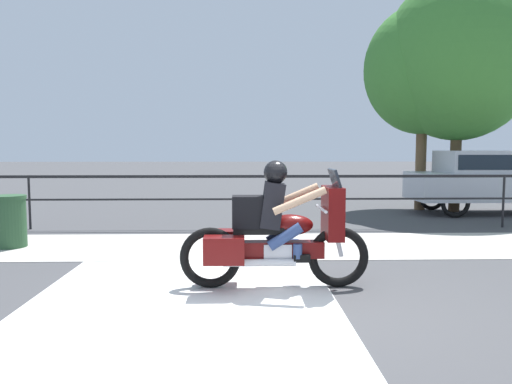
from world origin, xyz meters
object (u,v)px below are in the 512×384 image
(parked_car, at_px, (490,178))
(trash_bin, at_px, (10,221))
(motorcycle, at_px, (275,231))
(tree_behind_car, at_px, (459,58))
(tree_behind_sign, at_px, (423,70))

(parked_car, xyz_separation_m, trash_bin, (-10.56, -4.26, -0.49))
(motorcycle, xyz_separation_m, tree_behind_car, (5.40, 7.39, 3.43))
(motorcycle, relative_size, trash_bin, 2.57)
(parked_car, bearing_deg, tree_behind_car, 145.94)
(trash_bin, height_order, tree_behind_car, tree_behind_car)
(tree_behind_sign, bearing_deg, trash_bin, -150.20)
(motorcycle, height_order, parked_car, parked_car)
(tree_behind_sign, height_order, tree_behind_car, tree_behind_car)
(motorcycle, distance_m, trash_bin, 5.15)
(parked_car, relative_size, trash_bin, 4.73)
(motorcycle, relative_size, tree_behind_sign, 0.41)
(parked_car, height_order, tree_behind_car, tree_behind_car)
(parked_car, distance_m, tree_behind_car, 3.31)
(trash_bin, relative_size, tree_behind_car, 0.14)
(trash_bin, distance_m, tree_behind_sign, 10.95)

